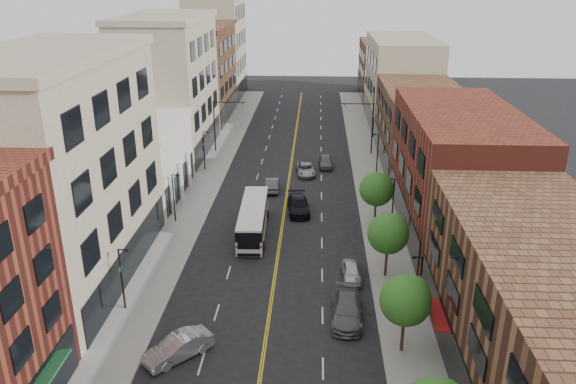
% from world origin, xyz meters
% --- Properties ---
extents(sidewalk_left, '(4.00, 110.00, 0.15)m').
position_xyz_m(sidewalk_left, '(-10.00, 35.00, 0.07)').
color(sidewalk_left, gray).
rests_on(sidewalk_left, ground).
extents(sidewalk_right, '(4.00, 110.00, 0.15)m').
position_xyz_m(sidewalk_right, '(10.00, 35.00, 0.07)').
color(sidewalk_right, gray).
rests_on(sidewalk_right, ground).
extents(bldg_l_tanoffice, '(10.00, 22.00, 18.00)m').
position_xyz_m(bldg_l_tanoffice, '(-17.00, 13.00, 9.00)').
color(bldg_l_tanoffice, gray).
rests_on(bldg_l_tanoffice, ground).
extents(bldg_l_white, '(10.00, 14.00, 8.00)m').
position_xyz_m(bldg_l_white, '(-17.00, 31.00, 4.00)').
color(bldg_l_white, silver).
rests_on(bldg_l_white, ground).
extents(bldg_l_far_a, '(10.00, 20.00, 18.00)m').
position_xyz_m(bldg_l_far_a, '(-17.00, 48.00, 9.00)').
color(bldg_l_far_a, gray).
rests_on(bldg_l_far_a, ground).
extents(bldg_l_far_b, '(10.00, 20.00, 15.00)m').
position_xyz_m(bldg_l_far_b, '(-17.00, 68.00, 7.50)').
color(bldg_l_far_b, brown).
rests_on(bldg_l_far_b, ground).
extents(bldg_l_far_c, '(10.00, 16.00, 20.00)m').
position_xyz_m(bldg_l_far_c, '(-17.00, 86.00, 10.00)').
color(bldg_l_far_c, gray).
rests_on(bldg_l_far_c, ground).
extents(bldg_r_near, '(10.00, 26.00, 10.00)m').
position_xyz_m(bldg_r_near, '(17.00, 0.00, 5.00)').
color(bldg_r_near, brown).
rests_on(bldg_r_near, ground).
extents(bldg_r_mid, '(10.00, 22.00, 12.00)m').
position_xyz_m(bldg_r_mid, '(17.00, 24.00, 6.00)').
color(bldg_r_mid, maroon).
rests_on(bldg_r_mid, ground).
extents(bldg_r_far_a, '(10.00, 20.00, 10.00)m').
position_xyz_m(bldg_r_far_a, '(17.00, 45.00, 5.00)').
color(bldg_r_far_a, brown).
rests_on(bldg_r_far_a, ground).
extents(bldg_r_far_b, '(10.00, 22.00, 14.00)m').
position_xyz_m(bldg_r_far_b, '(17.00, 66.00, 7.00)').
color(bldg_r_far_b, gray).
rests_on(bldg_r_far_b, ground).
extents(bldg_r_far_c, '(10.00, 18.00, 11.00)m').
position_xyz_m(bldg_r_far_c, '(17.00, 86.00, 5.50)').
color(bldg_r_far_c, brown).
rests_on(bldg_r_far_c, ground).
extents(tree_r_1, '(3.40, 3.40, 5.59)m').
position_xyz_m(tree_r_1, '(9.39, 4.07, 4.13)').
color(tree_r_1, black).
rests_on(tree_r_1, sidewalk_right).
extents(tree_r_2, '(3.40, 3.40, 5.59)m').
position_xyz_m(tree_r_2, '(9.39, 14.07, 4.13)').
color(tree_r_2, black).
rests_on(tree_r_2, sidewalk_right).
extents(tree_r_3, '(3.40, 3.40, 5.59)m').
position_xyz_m(tree_r_3, '(9.39, 24.07, 4.13)').
color(tree_r_3, black).
rests_on(tree_r_3, sidewalk_right).
extents(lamp_l_1, '(0.81, 0.55, 5.05)m').
position_xyz_m(lamp_l_1, '(-10.95, 8.00, 2.97)').
color(lamp_l_1, black).
rests_on(lamp_l_1, sidewalk_left).
extents(lamp_l_2, '(0.81, 0.55, 5.05)m').
position_xyz_m(lamp_l_2, '(-10.95, 24.00, 2.97)').
color(lamp_l_2, black).
rests_on(lamp_l_2, sidewalk_left).
extents(lamp_l_3, '(0.81, 0.55, 5.05)m').
position_xyz_m(lamp_l_3, '(-10.95, 40.00, 2.97)').
color(lamp_l_3, black).
rests_on(lamp_l_3, sidewalk_left).
extents(lamp_r_1, '(0.81, 0.55, 5.05)m').
position_xyz_m(lamp_r_1, '(10.95, 8.00, 2.97)').
color(lamp_r_1, black).
rests_on(lamp_r_1, sidewalk_right).
extents(lamp_r_2, '(0.81, 0.55, 5.05)m').
position_xyz_m(lamp_r_2, '(10.95, 24.00, 2.97)').
color(lamp_r_2, black).
rests_on(lamp_r_2, sidewalk_right).
extents(lamp_r_3, '(0.81, 0.55, 5.05)m').
position_xyz_m(lamp_r_3, '(10.95, 40.00, 2.97)').
color(lamp_r_3, black).
rests_on(lamp_r_3, sidewalk_right).
extents(signal_mast_left, '(4.49, 0.18, 7.20)m').
position_xyz_m(signal_mast_left, '(-10.27, 48.00, 4.65)').
color(signal_mast_left, black).
rests_on(signal_mast_left, sidewalk_left).
extents(signal_mast_right, '(4.49, 0.18, 7.20)m').
position_xyz_m(signal_mast_right, '(10.27, 48.00, 4.65)').
color(signal_mast_right, black).
rests_on(signal_mast_right, sidewalk_right).
extents(city_bus, '(2.92, 10.98, 2.80)m').
position_xyz_m(city_bus, '(-2.73, 21.91, 1.63)').
color(city_bus, silver).
rests_on(city_bus, ground).
extents(car_angle_b, '(4.55, 4.53, 1.57)m').
position_xyz_m(car_angle_b, '(-5.60, 2.65, 0.78)').
color(car_angle_b, '#B4B7BD').
rests_on(car_angle_b, ground).
extents(car_parked_mid, '(2.56, 5.63, 1.60)m').
position_xyz_m(car_parked_mid, '(5.80, 7.65, 0.80)').
color(car_parked_mid, '#4F5055').
rests_on(car_parked_mid, ground).
extents(car_parked_far, '(1.69, 3.88, 1.30)m').
position_xyz_m(car_parked_far, '(6.44, 13.47, 0.65)').
color(car_parked_far, '#B7B9BF').
rests_on(car_parked_far, ground).
extents(car_lane_behind, '(1.78, 4.44, 1.44)m').
position_xyz_m(car_lane_behind, '(-1.80, 33.42, 0.72)').
color(car_lane_behind, '#444549').
rests_on(car_lane_behind, ground).
extents(car_lane_a, '(2.81, 5.62, 1.57)m').
position_xyz_m(car_lane_a, '(1.50, 27.23, 0.78)').
color(car_lane_a, black).
rests_on(car_lane_a, ground).
extents(car_lane_b, '(2.74, 4.98, 1.32)m').
position_xyz_m(car_lane_b, '(2.00, 39.17, 0.66)').
color(car_lane_b, '#929499').
rests_on(car_lane_b, ground).
extents(car_lane_c, '(1.96, 4.44, 1.49)m').
position_xyz_m(car_lane_c, '(4.55, 42.23, 0.74)').
color(car_lane_c, '#57575D').
rests_on(car_lane_c, ground).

